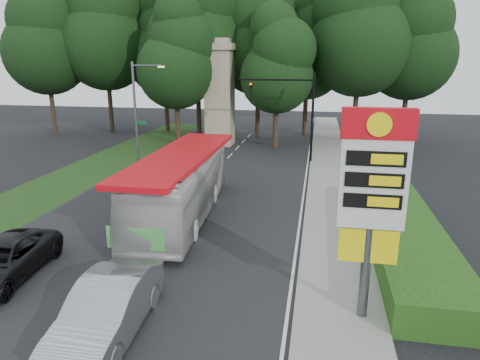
% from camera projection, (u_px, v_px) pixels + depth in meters
% --- Properties ---
extents(ground, '(120.00, 120.00, 0.00)m').
position_uv_depth(ground, '(72.00, 323.00, 13.76)').
color(ground, black).
rests_on(ground, ground).
extents(road_surface, '(14.00, 80.00, 0.02)m').
position_uv_depth(road_surface, '(185.00, 203.00, 25.11)').
color(road_surface, black).
rests_on(road_surface, ground).
extents(sidewalk_right, '(3.00, 80.00, 0.12)m').
position_uv_depth(sidewalk_right, '(332.00, 212.00, 23.61)').
color(sidewalk_right, gray).
rests_on(sidewalk_right, ground).
extents(grass_verge_left, '(5.00, 50.00, 0.02)m').
position_uv_depth(grass_verge_left, '(89.00, 171.00, 32.44)').
color(grass_verge_left, '#193814').
rests_on(grass_verge_left, ground).
extents(hedge, '(3.00, 14.00, 1.20)m').
position_uv_depth(hedge, '(403.00, 235.00, 19.16)').
color(hedge, '#224312').
rests_on(hedge, ground).
extents(gas_station_pylon, '(2.10, 0.45, 6.85)m').
position_uv_depth(gas_station_pylon, '(373.00, 188.00, 12.82)').
color(gas_station_pylon, '#59595E').
rests_on(gas_station_pylon, ground).
extents(traffic_signal_mast, '(6.10, 0.35, 7.20)m').
position_uv_depth(traffic_signal_mast, '(296.00, 105.00, 34.20)').
color(traffic_signal_mast, black).
rests_on(traffic_signal_mast, ground).
extents(streetlight_signs, '(2.75, 0.98, 8.00)m').
position_uv_depth(streetlight_signs, '(138.00, 107.00, 34.59)').
color(streetlight_signs, '#59595E').
rests_on(streetlight_signs, ground).
extents(monument, '(3.00, 3.00, 10.05)m').
position_uv_depth(monument, '(220.00, 92.00, 41.10)').
color(monument, tan).
rests_on(monument, ground).
extents(tree_far_west, '(8.96, 8.96, 17.60)m').
position_uv_depth(tree_far_west, '(44.00, 35.00, 45.90)').
color(tree_far_west, '#2D2116').
rests_on(tree_far_west, ground).
extents(tree_west_mid, '(9.80, 9.80, 19.25)m').
position_uv_depth(tree_west_mid, '(104.00, 26.00, 46.47)').
color(tree_west_mid, '#2D2116').
rests_on(tree_west_mid, ground).
extents(tree_west_near, '(8.40, 8.40, 16.50)m').
position_uv_depth(tree_west_near, '(164.00, 42.00, 47.77)').
color(tree_west_near, '#2D2116').
rests_on(tree_west_near, ground).
extents(tree_center_left, '(10.08, 10.08, 19.80)m').
position_uv_depth(tree_center_left, '(196.00, 19.00, 42.57)').
color(tree_center_left, '#2D2116').
rests_on(tree_center_left, ground).
extents(tree_center_right, '(9.24, 9.24, 18.15)m').
position_uv_depth(tree_center_right, '(259.00, 30.00, 43.69)').
color(tree_center_right, '#2D2116').
rests_on(tree_center_right, ground).
extents(tree_east_near, '(8.12, 8.12, 15.95)m').
position_uv_depth(tree_east_near, '(308.00, 44.00, 45.08)').
color(tree_east_near, '#2D2116').
rests_on(tree_east_near, ground).
extents(tree_east_mid, '(9.52, 9.52, 18.70)m').
position_uv_depth(tree_east_mid, '(361.00, 24.00, 39.96)').
color(tree_east_mid, '#2D2116').
rests_on(tree_east_mid, ground).
extents(tree_far_east, '(8.68, 8.68, 17.05)m').
position_uv_depth(tree_far_east, '(412.00, 36.00, 41.26)').
color(tree_far_east, '#2D2116').
rests_on(tree_far_east, ground).
extents(tree_monument_left, '(7.28, 7.28, 14.30)m').
position_uv_depth(tree_monument_left, '(175.00, 54.00, 39.87)').
color(tree_monument_left, '#2D2116').
rests_on(tree_monument_left, ground).
extents(tree_monument_right, '(6.72, 6.72, 13.20)m').
position_uv_depth(tree_monument_right, '(277.00, 61.00, 38.87)').
color(tree_monument_right, '#2D2116').
rests_on(tree_monument_right, ground).
extents(transit_bus, '(3.82, 12.55, 3.45)m').
position_uv_depth(transit_bus, '(182.00, 185.00, 22.74)').
color(transit_bus, beige).
rests_on(transit_bus, ground).
extents(sedan_silver, '(2.15, 5.48, 1.78)m').
position_uv_depth(sedan_silver, '(108.00, 310.00, 12.92)').
color(sedan_silver, '#9FA2A6').
rests_on(sedan_silver, ground).
extents(suv_charcoal, '(2.95, 5.60, 1.50)m').
position_uv_depth(suv_charcoal, '(1.00, 261.00, 16.34)').
color(suv_charcoal, black).
rests_on(suv_charcoal, ground).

